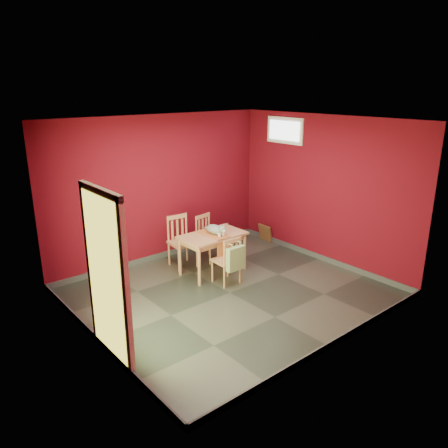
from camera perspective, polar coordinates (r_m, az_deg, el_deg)
ground at (r=7.09m, az=0.78°, el=-8.98°), size 4.50×4.50×0.00m
room_shell at (r=7.07m, az=0.78°, el=-8.61°), size 4.50×4.50×4.50m
doorway at (r=5.22m, az=-15.21°, el=-6.19°), size 0.06×1.01×2.13m
window at (r=8.65m, az=7.94°, el=12.01°), size 0.05×0.90×0.50m
outlet_plate at (r=9.34m, az=0.34°, el=-0.26°), size 0.08×0.02×0.12m
dining_table at (r=7.60m, az=-1.50°, el=-1.99°), size 1.15×0.68×0.71m
table_runner at (r=7.51m, az=-1.00°, el=-1.92°), size 0.32×0.64×0.32m
chair_far_left at (r=7.99m, az=-5.58°, el=-2.17°), size 0.48×0.48×0.94m
chair_far_right at (r=8.26m, az=-2.11°, el=-1.70°), size 0.46×0.46×0.86m
chair_near at (r=7.25m, az=0.46°, el=-4.68°), size 0.40×0.40×0.83m
tote_bag at (r=7.07m, az=1.52°, el=-4.51°), size 0.33×0.19×0.46m
cat at (r=7.57m, az=-1.18°, el=-0.48°), size 0.26×0.46×0.22m
picture_frame at (r=9.36m, az=5.41°, el=-1.14°), size 0.13×0.35×0.35m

